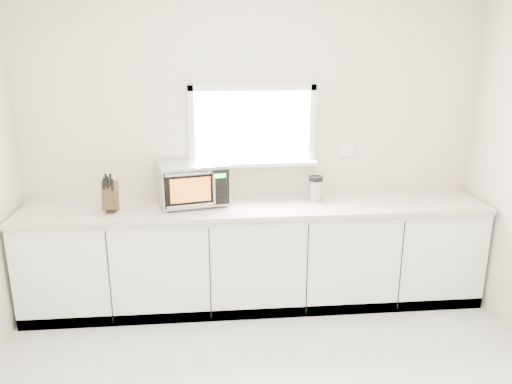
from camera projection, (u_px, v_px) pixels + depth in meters
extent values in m
cube|color=beige|center=(252.00, 148.00, 4.39)|extent=(4.00, 0.02, 2.70)
cube|color=white|center=(253.00, 126.00, 4.32)|extent=(1.00, 0.02, 0.60)
cube|color=white|center=(253.00, 163.00, 4.35)|extent=(1.12, 0.16, 0.03)
cube|color=white|center=(253.00, 88.00, 4.22)|extent=(1.10, 0.04, 0.05)
cube|color=white|center=(253.00, 163.00, 4.40)|extent=(1.10, 0.04, 0.05)
cube|color=white|center=(192.00, 127.00, 4.26)|extent=(0.05, 0.04, 0.70)
cube|color=white|center=(312.00, 125.00, 4.36)|extent=(0.05, 0.04, 0.70)
cube|color=white|center=(347.00, 150.00, 4.47)|extent=(0.12, 0.01, 0.12)
cube|color=white|center=(256.00, 257.00, 4.37)|extent=(3.92, 0.60, 0.88)
cube|color=beige|center=(256.00, 207.00, 4.23)|extent=(3.92, 0.64, 0.04)
cylinder|color=black|center=(169.00, 211.00, 4.05)|extent=(0.03, 0.03, 0.02)
cylinder|color=black|center=(163.00, 199.00, 4.35)|extent=(0.03, 0.03, 0.02)
cylinder|color=black|center=(224.00, 205.00, 4.19)|extent=(0.03, 0.03, 0.02)
cylinder|color=black|center=(215.00, 194.00, 4.49)|extent=(0.03, 0.03, 0.02)
cube|color=#ADB0B4|center=(192.00, 183.00, 4.22)|extent=(0.63, 0.53, 0.33)
cube|color=black|center=(197.00, 189.00, 4.02)|extent=(0.52, 0.13, 0.29)
cube|color=orange|center=(191.00, 190.00, 4.00)|extent=(0.32, 0.07, 0.20)
cylinder|color=silver|center=(214.00, 189.00, 4.04)|extent=(0.02, 0.02, 0.26)
cube|color=black|center=(220.00, 187.00, 4.08)|extent=(0.13, 0.03, 0.29)
cube|color=#19FF33|center=(220.00, 176.00, 4.04)|extent=(0.09, 0.02, 0.03)
cube|color=silver|center=(191.00, 163.00, 4.17)|extent=(0.63, 0.53, 0.01)
cube|color=#442F18|center=(110.00, 195.00, 4.03)|extent=(0.11, 0.23, 0.27)
cube|color=black|center=(104.00, 184.00, 3.94)|extent=(0.02, 0.05, 0.10)
cube|color=black|center=(108.00, 182.00, 3.94)|extent=(0.02, 0.05, 0.10)
cube|color=black|center=(112.00, 185.00, 3.95)|extent=(0.02, 0.05, 0.10)
cube|color=black|center=(106.00, 180.00, 3.94)|extent=(0.02, 0.05, 0.10)
cube|color=black|center=(110.00, 180.00, 3.94)|extent=(0.02, 0.05, 0.10)
cylinder|color=brown|center=(186.00, 180.00, 4.36)|extent=(0.34, 0.08, 0.34)
cylinder|color=#ADB0B4|center=(315.00, 190.00, 4.33)|extent=(0.13, 0.13, 0.18)
cylinder|color=black|center=(316.00, 178.00, 4.30)|extent=(0.13, 0.13, 0.04)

